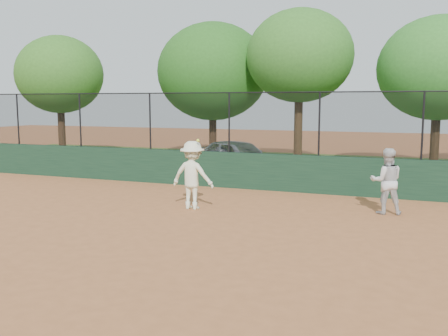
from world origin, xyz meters
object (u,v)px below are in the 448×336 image
(parked_car, at_px, (238,157))
(tree_3, at_px, (439,68))
(player_second, at_px, (386,181))
(player_main, at_px, (193,175))
(tree_1, at_px, (213,72))
(tree_2, at_px, (300,56))
(tree_0, at_px, (59,75))

(parked_car, bearing_deg, tree_3, -39.69)
(player_second, relative_size, player_main, 0.89)
(player_second, bearing_deg, player_main, 0.80)
(player_main, distance_m, tree_3, 11.63)
(parked_car, distance_m, player_second, 7.79)
(parked_car, height_order, tree_1, tree_1)
(parked_car, height_order, player_second, player_second)
(player_second, xyz_separation_m, player_main, (-4.91, -1.27, 0.07))
(tree_1, bearing_deg, tree_2, -14.13)
(tree_0, distance_m, tree_1, 7.51)
(tree_2, bearing_deg, tree_1, 165.87)
(tree_2, bearing_deg, player_main, -94.69)
(parked_car, xyz_separation_m, tree_2, (1.74, 2.86, 4.09))
(parked_car, height_order, tree_0, tree_0)
(parked_car, xyz_separation_m, player_main, (0.98, -6.36, 0.21))
(player_main, xyz_separation_m, tree_1, (-3.72, 10.35, 3.39))
(tree_1, relative_size, tree_3, 1.07)
(player_second, relative_size, tree_0, 0.28)
(tree_0, bearing_deg, player_second, -23.21)
(tree_3, bearing_deg, tree_1, 173.86)
(tree_0, bearing_deg, tree_1, 17.95)
(tree_2, distance_m, tree_3, 5.51)
(tree_1, height_order, tree_3, tree_1)
(player_main, height_order, tree_1, tree_1)
(player_second, height_order, tree_3, tree_3)
(player_main, height_order, tree_0, tree_0)
(parked_car, distance_m, tree_1, 6.02)
(player_main, relative_size, tree_2, 0.28)
(parked_car, xyz_separation_m, tree_0, (-9.88, 1.67, 3.48))
(player_main, height_order, tree_3, tree_3)
(parked_car, relative_size, tree_2, 0.61)
(player_main, distance_m, tree_1, 11.50)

